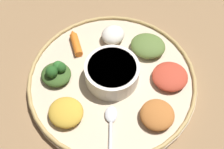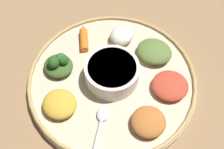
{
  "view_description": "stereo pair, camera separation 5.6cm",
  "coord_description": "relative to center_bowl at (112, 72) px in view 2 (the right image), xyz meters",
  "views": [
    {
      "loc": [
        -0.11,
        -0.28,
        0.5
      ],
      "look_at": [
        0.0,
        0.0,
        0.03
      ],
      "focal_mm": 44.47,
      "sensor_mm": 36.0,
      "label": 1
    },
    {
      "loc": [
        -0.06,
        -0.3,
        0.5
      ],
      "look_at": [
        0.0,
        0.0,
        0.03
      ],
      "focal_mm": 44.47,
      "sensor_mm": 36.0,
      "label": 2
    }
  ],
  "objects": [
    {
      "name": "platter_rim",
      "position": [
        0.0,
        0.0,
        -0.02
      ],
      "size": [
        0.35,
        0.35,
        0.01
      ],
      "primitive_type": "torus",
      "color": "tan",
      "rests_on": "platter"
    },
    {
      "name": "mound_rice_white",
      "position": [
        0.04,
        0.1,
        -0.01
      ],
      "size": [
        0.07,
        0.06,
        0.03
      ],
      "primitive_type": "ellipsoid",
      "rotation": [
        0.0,
        0.0,
        0.33
      ],
      "color": "silver",
      "rests_on": "platter"
    },
    {
      "name": "center_bowl",
      "position": [
        0.0,
        0.0,
        0.0
      ],
      "size": [
        0.11,
        0.11,
        0.04
      ],
      "color": "silver",
      "rests_on": "platter"
    },
    {
      "name": "ground_plane",
      "position": [
        0.0,
        0.0,
        -0.04
      ],
      "size": [
        2.4,
        2.4,
        0.0
      ],
      "primitive_type": "plane",
      "color": "olive"
    },
    {
      "name": "mound_chickpea",
      "position": [
        0.05,
        -0.11,
        -0.01
      ],
      "size": [
        0.09,
        0.09,
        0.03
      ],
      "primitive_type": "ellipsoid",
      "rotation": [
        0.0,
        0.0,
        2.07
      ],
      "color": "#B2662D",
      "rests_on": "platter"
    },
    {
      "name": "spoon",
      "position": [
        -0.05,
        -0.12,
        -0.02
      ],
      "size": [
        0.08,
        0.17,
        0.01
      ],
      "color": "silver",
      "rests_on": "platter"
    },
    {
      "name": "greens_pile",
      "position": [
        -0.1,
        0.04,
        -0.01
      ],
      "size": [
        0.08,
        0.08,
        0.04
      ],
      "color": "#385623",
      "rests_on": "platter"
    },
    {
      "name": "carrot_near_spoon",
      "position": [
        -0.04,
        0.11,
        -0.01
      ],
      "size": [
        0.02,
        0.07,
        0.02
      ],
      "color": "orange",
      "rests_on": "platter"
    },
    {
      "name": "mound_collards",
      "position": [
        0.1,
        0.04,
        -0.01
      ],
      "size": [
        0.1,
        0.1,
        0.03
      ],
      "primitive_type": "ellipsoid",
      "rotation": [
        0.0,
        0.0,
        2.43
      ],
      "color": "#567033",
      "rests_on": "platter"
    },
    {
      "name": "mound_lentil_yellow",
      "position": [
        -0.11,
        -0.05,
        -0.01
      ],
      "size": [
        0.09,
        0.09,
        0.03
      ],
      "primitive_type": "ellipsoid",
      "rotation": [
        0.0,
        0.0,
        5.44
      ],
      "color": "gold",
      "rests_on": "platter"
    },
    {
      "name": "mound_berbere_red",
      "position": [
        0.11,
        -0.05,
        -0.01
      ],
      "size": [
        0.08,
        0.08,
        0.02
      ],
      "primitive_type": "ellipsoid",
      "rotation": [
        0.0,
        0.0,
        0.1
      ],
      "color": "#B73D28",
      "rests_on": "platter"
    },
    {
      "name": "platter",
      "position": [
        0.0,
        0.0,
        -0.03
      ],
      "size": [
        0.35,
        0.35,
        0.02
      ],
      "primitive_type": "cylinder",
      "color": "#C6B293",
      "rests_on": "ground_plane"
    }
  ]
}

